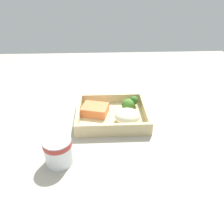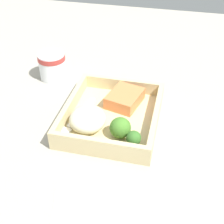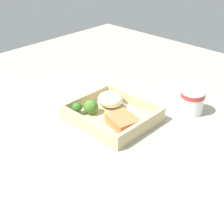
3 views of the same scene
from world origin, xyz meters
TOP-DOWN VIEW (x-y plane):
  - ground_plane at (0.00, 0.00)cm, footprint 160.00×160.00cm
  - takeout_tray at (0.00, 0.00)cm, footprint 24.95×21.64cm
  - tray_rim at (0.00, 0.00)cm, footprint 24.95×21.64cm
  - salmon_fillet at (-6.06, 1.82)cm, footprint 10.57×9.23cm
  - mashed_potatoes at (4.98, -4.42)cm, footprint 8.52×8.19cm
  - broccoli_floret_1 at (6.05, 3.27)cm, footprint 4.69×4.69cm
  - broccoli_floret_2 at (8.76, 6.68)cm, footprint 3.15×3.15cm
  - fork at (3.23, -8.03)cm, footprint 15.83×4.57cm
  - paper_cup at (-15.52, -21.02)cm, footprint 7.69×7.69cm
  - receipt_slip at (23.74, 2.15)cm, footprint 12.64×16.02cm

SIDE VIEW (x-z plane):
  - ground_plane at x=0.00cm, z-range -2.00..0.00cm
  - receipt_slip at x=23.74cm, z-range 0.00..0.24cm
  - takeout_tray at x=0.00cm, z-range 0.00..1.20cm
  - fork at x=3.23cm, z-range 1.20..1.64cm
  - salmon_fillet at x=-6.06cm, z-range 1.20..4.32cm
  - tray_rim at x=0.00cm, z-range 1.20..4.57cm
  - broccoli_floret_1 at x=6.05cm, z-range 1.14..5.82cm
  - broccoli_floret_2 at x=8.76cm, z-range 1.53..5.55cm
  - mashed_potatoes at x=4.98cm, z-range 1.20..5.97cm
  - paper_cup at x=-15.52cm, z-range 0.43..8.01cm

